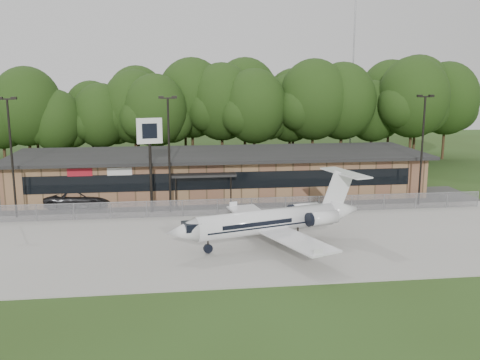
{
  "coord_description": "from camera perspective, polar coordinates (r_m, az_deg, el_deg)",
  "views": [
    {
      "loc": [
        -4.74,
        -29.51,
        12.09
      ],
      "look_at": [
        0.59,
        12.0,
        3.73
      ],
      "focal_mm": 40.0,
      "sensor_mm": 36.0,
      "label": 1
    }
  ],
  "objects": [
    {
      "name": "fence",
      "position": [
        46.17,
        -1.2,
        -2.9
      ],
      "size": [
        46.0,
        0.04,
        1.52
      ],
      "color": "gray",
      "rests_on": "ground"
    },
    {
      "name": "light_pole_right",
      "position": [
        51.69,
        18.89,
        3.89
      ],
      "size": [
        1.55,
        0.3,
        10.23
      ],
      "color": "black",
      "rests_on": "ground"
    },
    {
      "name": "light_pole_mid",
      "position": [
        46.42,
        -7.59,
        3.62
      ],
      "size": [
        1.55,
        0.3,
        10.23
      ],
      "color": "black",
      "rests_on": "ground"
    },
    {
      "name": "light_pole_left",
      "position": [
        48.27,
        -23.23,
        3.1
      ],
      "size": [
        1.55,
        0.3,
        10.23
      ],
      "color": "black",
      "rests_on": "ground"
    },
    {
      "name": "parking_lot",
      "position": [
        50.7,
        -1.74,
        -2.48
      ],
      "size": [
        50.0,
        9.0,
        0.06
      ],
      "primitive_type": "cube",
      "color": "#383835",
      "rests_on": "ground"
    },
    {
      "name": "treeline",
      "position": [
        71.82,
        -3.55,
        7.61
      ],
      "size": [
        72.0,
        12.0,
        15.0
      ],
      "primitive_type": null,
      "color": "#1B310F",
      "rests_on": "ground"
    },
    {
      "name": "radio_mast",
      "position": [
        82.0,
        11.95,
        11.34
      ],
      "size": [
        0.2,
        0.2,
        25.0
      ],
      "primitive_type": "cylinder",
      "color": "gray",
      "rests_on": "ground"
    },
    {
      "name": "pole_sign",
      "position": [
        46.69,
        -9.61,
        4.13
      ],
      "size": [
        2.19,
        0.69,
        8.36
      ],
      "rotation": [
        0.0,
        0.0,
        0.21
      ],
      "color": "black",
      "rests_on": "ground"
    },
    {
      "name": "terminal",
      "position": [
        54.57,
        -2.22,
        0.81
      ],
      "size": [
        41.0,
        11.65,
        4.3
      ],
      "color": "#936F49",
      "rests_on": "ground"
    },
    {
      "name": "apron",
      "position": [
        39.68,
        -0.11,
        -6.39
      ],
      "size": [
        64.0,
        18.0,
        0.08
      ],
      "primitive_type": "cube",
      "color": "#9E9B93",
      "rests_on": "ground"
    },
    {
      "name": "ground",
      "position": [
        32.24,
        1.71,
        -10.74
      ],
      "size": [
        160.0,
        160.0,
        0.0
      ],
      "primitive_type": "plane",
      "color": "#2B3F16",
      "rests_on": "ground"
    },
    {
      "name": "suv",
      "position": [
        51.25,
        -16.84,
        -1.9
      ],
      "size": [
        6.06,
        2.97,
        1.66
      ],
      "primitive_type": "imported",
      "rotation": [
        0.0,
        0.0,
        1.53
      ],
      "color": "#2A2A2D",
      "rests_on": "ground"
    },
    {
      "name": "business_jet",
      "position": [
        38.05,
        3.57,
        -4.42
      ],
      "size": [
        14.86,
        13.34,
        5.04
      ],
      "rotation": [
        0.0,
        0.0,
        0.28
      ],
      "color": "white",
      "rests_on": "ground"
    }
  ]
}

